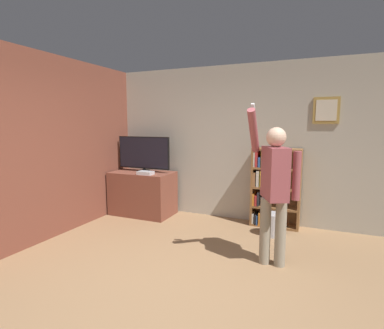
% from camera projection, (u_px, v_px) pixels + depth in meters
% --- Properties ---
extents(ground_plane, '(14.00, 14.00, 0.00)m').
position_uv_depth(ground_plane, '(166.00, 297.00, 2.94)').
color(ground_plane, '#93704C').
extents(wall_back, '(6.59, 0.09, 2.70)m').
position_uv_depth(wall_back, '(238.00, 143.00, 5.25)').
color(wall_back, '#B2AD9E').
rests_on(wall_back, ground_plane).
extents(wall_side_brick, '(0.06, 4.30, 2.70)m').
position_uv_depth(wall_side_brick, '(78.00, 145.00, 4.90)').
color(wall_side_brick, brown).
rests_on(wall_side_brick, ground_plane).
extents(tv_ledge, '(1.14, 0.67, 0.80)m').
position_uv_depth(tv_ledge, '(143.00, 193.00, 5.63)').
color(tv_ledge, brown).
rests_on(tv_ledge, ground_plane).
extents(television, '(1.06, 0.22, 0.66)m').
position_uv_depth(television, '(144.00, 154.00, 5.58)').
color(television, black).
rests_on(television, tv_ledge).
extents(game_console, '(0.27, 0.18, 0.06)m').
position_uv_depth(game_console, '(145.00, 173.00, 5.29)').
color(game_console, silver).
rests_on(game_console, tv_ledge).
extents(bookshelf, '(0.78, 0.28, 1.30)m').
position_uv_depth(bookshelf, '(271.00, 188.00, 4.94)').
color(bookshelf, brown).
rests_on(bookshelf, ground_plane).
extents(person, '(0.57, 0.55, 1.92)m').
position_uv_depth(person, '(274.00, 183.00, 3.50)').
color(person, gray).
rests_on(person, ground_plane).
extents(waste_bin, '(0.30, 0.30, 0.34)m').
position_uv_depth(waste_bin, '(273.00, 224.00, 4.57)').
color(waste_bin, '#B7B7BC').
rests_on(waste_bin, ground_plane).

